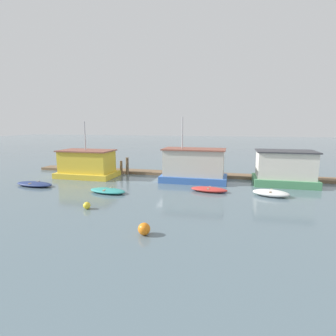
% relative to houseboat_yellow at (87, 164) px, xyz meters
% --- Properties ---
extents(ground_plane, '(200.00, 200.00, 0.00)m').
position_rel_houseboat_yellow_xyz_m(ground_plane, '(8.99, 0.52, -1.36)').
color(ground_plane, slate).
extents(dock_walkway, '(33.80, 1.78, 0.30)m').
position_rel_houseboat_yellow_xyz_m(dock_walkway, '(8.99, 3.43, -1.21)').
color(dock_walkway, brown).
rests_on(dock_walkway, ground_plane).
extents(houseboat_yellow, '(6.08, 3.65, 5.87)m').
position_rel_houseboat_yellow_xyz_m(houseboat_yellow, '(0.00, 0.00, 0.00)').
color(houseboat_yellow, gold).
rests_on(houseboat_yellow, ground_plane).
extents(houseboat_blue, '(6.39, 3.31, 6.30)m').
position_rel_houseboat_yellow_xyz_m(houseboat_blue, '(11.37, 0.46, 0.18)').
color(houseboat_blue, '#3866B7').
rests_on(houseboat_blue, ground_plane).
extents(houseboat_green, '(5.49, 3.55, 3.19)m').
position_rel_houseboat_yellow_xyz_m(houseboat_green, '(19.76, 1.08, 0.16)').
color(houseboat_green, '#4C9360').
rests_on(houseboat_green, ground_plane).
extents(dinghy_navy, '(3.92, 1.83, 0.39)m').
position_rel_houseboat_yellow_xyz_m(dinghy_navy, '(-2.49, -4.98, -1.17)').
color(dinghy_navy, navy).
rests_on(dinghy_navy, ground_plane).
extents(dinghy_teal, '(3.39, 1.89, 0.37)m').
position_rel_houseboat_yellow_xyz_m(dinghy_teal, '(5.13, -5.59, -1.18)').
color(dinghy_teal, teal).
rests_on(dinghy_teal, ground_plane).
extents(dinghy_red, '(3.17, 1.52, 0.40)m').
position_rel_houseboat_yellow_xyz_m(dinghy_red, '(13.20, -3.23, -1.17)').
color(dinghy_red, red).
rests_on(dinghy_red, ground_plane).
extents(dinghy_white, '(2.98, 1.98, 0.51)m').
position_rel_houseboat_yellow_xyz_m(dinghy_white, '(18.04, -3.45, -1.11)').
color(dinghy_white, white).
rests_on(dinghy_white, ground_plane).
extents(mooring_post_near_right, '(0.30, 0.30, 1.52)m').
position_rel_houseboat_yellow_xyz_m(mooring_post_near_right, '(2.88, 2.29, -0.60)').
color(mooring_post_near_right, brown).
rests_on(mooring_post_near_right, ground_plane).
extents(mooring_post_centre, '(0.25, 0.25, 1.95)m').
position_rel_houseboat_yellow_xyz_m(mooring_post_centre, '(18.44, 2.29, -0.39)').
color(mooring_post_centre, brown).
rests_on(mooring_post_centre, ground_plane).
extents(mooring_post_far_right, '(0.32, 0.32, 1.92)m').
position_rel_houseboat_yellow_xyz_m(mooring_post_far_right, '(3.62, 2.29, -0.40)').
color(mooring_post_far_right, brown).
rests_on(mooring_post_far_right, ground_plane).
extents(buoy_orange, '(0.64, 0.64, 0.64)m').
position_rel_houseboat_yellow_xyz_m(buoy_orange, '(10.74, -12.74, -1.05)').
color(buoy_orange, orange).
rests_on(buoy_orange, ground_plane).
extents(buoy_yellow, '(0.48, 0.48, 0.48)m').
position_rel_houseboat_yellow_xyz_m(buoy_yellow, '(5.68, -9.72, -1.12)').
color(buoy_yellow, yellow).
rests_on(buoy_yellow, ground_plane).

